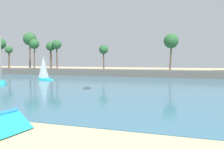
# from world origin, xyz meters

# --- Properties ---
(sea) EXTENTS (220.00, 86.32, 0.06)m
(sea) POSITION_xyz_m (0.00, 52.14, 0.03)
(sea) COLOR #386B84
(sea) RESTS_ON ground
(palm_headland) EXTENTS (114.38, 6.42, 12.57)m
(palm_headland) POSITION_xyz_m (-2.10, 55.32, 2.82)
(palm_headland) COLOR #605B54
(palm_headland) RESTS_ON ground
(sailboat_near_shore) EXTENTS (4.45, 1.79, 6.28)m
(sailboat_near_shore) POSITION_xyz_m (-20.66, 38.30, 0.63)
(sailboat_near_shore) COLOR teal
(sailboat_near_shore) RESTS_ON sea
(sailboat_toward_headland) EXTENTS (5.77, 5.80, 9.13)m
(sailboat_toward_headland) POSITION_xyz_m (-23.59, 29.27, 0.88)
(sailboat_toward_headland) COLOR teal
(sailboat_toward_headland) RESTS_ON sea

